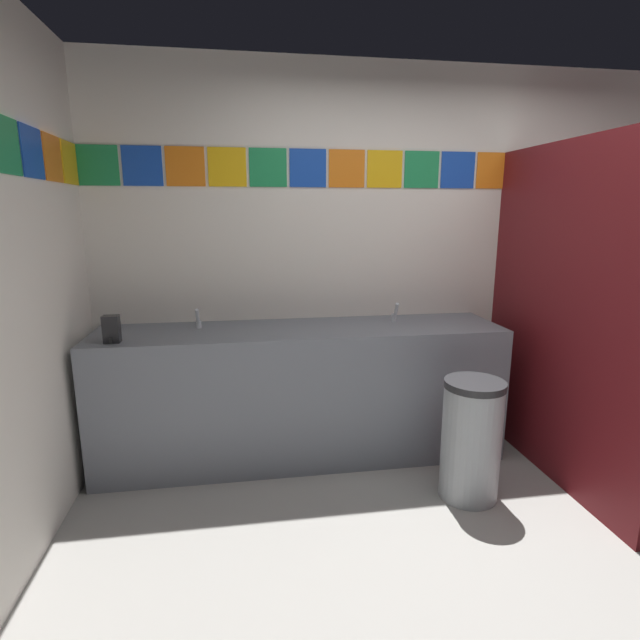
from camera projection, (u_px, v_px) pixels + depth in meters
The scene contains 9 objects.
ground_plane at pixel (529, 576), 2.24m from camera, with size 9.95×9.95×0.00m, color gray.
wall_back at pixel (416, 257), 3.57m from camera, with size 4.52×0.09×2.62m.
vanity_counter at pixel (302, 391), 3.29m from camera, with size 2.65×0.61×0.89m.
faucet_left at pixel (198, 321), 3.17m from camera, with size 0.04×0.10×0.14m.
faucet_right at pixel (395, 314), 3.37m from camera, with size 0.04×0.10×0.14m.
soap_dispenser at pixel (112, 329), 2.82m from camera, with size 0.09×0.09×0.16m.
stall_divider at pixel (617, 325), 2.70m from camera, with size 0.92×1.56×2.05m.
toilet at pixel (580, 399), 3.55m from camera, with size 0.39×0.49×0.74m.
trash_bin at pixel (471, 439), 2.81m from camera, with size 0.34×0.34×0.71m.
Camera 1 is at (-1.25, -1.76, 1.64)m, focal length 27.43 mm.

